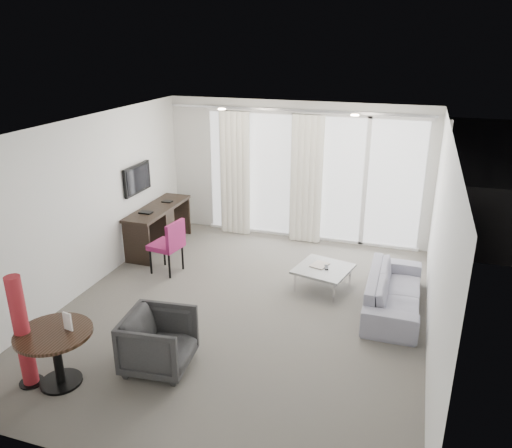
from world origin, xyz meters
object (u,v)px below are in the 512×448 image
(sofa, at_px, (394,292))
(round_table, at_px, (57,358))
(coffee_table, at_px, (323,278))
(rattan_chair_b, at_px, (396,197))
(red_lamp, at_px, (22,332))
(desk, at_px, (159,227))
(rattan_chair_a, at_px, (354,210))
(desk_chair, at_px, (166,246))
(tub_armchair, at_px, (159,342))

(sofa, bearing_deg, round_table, 129.70)
(coffee_table, xyz_separation_m, rattan_chair_b, (0.86, 3.90, 0.22))
(rattan_chair_b, bearing_deg, red_lamp, -134.51)
(sofa, bearing_deg, desk, 77.28)
(red_lamp, relative_size, rattan_chair_a, 1.74)
(desk_chair, relative_size, red_lamp, 0.68)
(round_table, xyz_separation_m, rattan_chair_b, (3.23, 7.06, 0.06))
(red_lamp, height_order, rattan_chair_a, red_lamp)
(desk, distance_m, rattan_chair_a, 3.89)
(tub_armchair, relative_size, coffee_table, 0.98)
(round_table, relative_size, tub_armchair, 1.09)
(tub_armchair, xyz_separation_m, rattan_chair_b, (2.30, 6.45, 0.04))
(round_table, bearing_deg, tub_armchair, 33.40)
(tub_armchair, bearing_deg, round_table, 117.50)
(sofa, bearing_deg, coffee_table, 74.59)
(desk, bearing_deg, desk_chair, -55.43)
(coffee_table, xyz_separation_m, rattan_chair_a, (0.10, 2.77, 0.21))
(coffee_table, bearing_deg, sofa, -15.41)
(sofa, bearing_deg, desk_chair, 88.66)
(sofa, relative_size, rattan_chair_b, 2.38)
(red_lamp, distance_m, sofa, 4.81)
(round_table, height_order, coffee_table, round_table)
(round_table, height_order, sofa, round_table)
(desk_chair, height_order, tub_armchair, desk_chair)
(red_lamp, relative_size, rattan_chair_b, 1.71)
(sofa, height_order, rattan_chair_a, rattan_chair_a)
(red_lamp, bearing_deg, desk, 97.03)
(tub_armchair, xyz_separation_m, coffee_table, (1.44, 2.55, -0.17))
(desk_chair, height_order, round_table, desk_chair)
(rattan_chair_b, bearing_deg, desk, -159.40)
(sofa, relative_size, rattan_chair_a, 2.43)
(tub_armchair, bearing_deg, coffee_table, -35.47)
(desk, relative_size, coffee_table, 2.15)
(coffee_table, height_order, rattan_chair_b, rattan_chair_b)
(desk, relative_size, tub_armchair, 2.19)
(rattan_chair_a, bearing_deg, coffee_table, -86.14)
(tub_armchair, distance_m, coffee_table, 2.93)
(round_table, bearing_deg, coffee_table, 53.08)
(rattan_chair_a, bearing_deg, desk_chair, -125.94)
(round_table, bearing_deg, sofa, 39.70)
(tub_armchair, distance_m, rattan_chair_b, 6.84)
(desk, relative_size, rattan_chair_b, 2.14)
(rattan_chair_a, height_order, rattan_chair_b, rattan_chair_b)
(desk, bearing_deg, tub_armchair, -61.68)
(tub_armchair, bearing_deg, rattan_chair_b, -25.54)
(red_lamp, bearing_deg, tub_armchair, 30.00)
(desk, bearing_deg, rattan_chair_b, 38.78)
(round_table, distance_m, rattan_chair_a, 6.42)
(desk, relative_size, rattan_chair_a, 2.18)
(red_lamp, relative_size, tub_armchair, 1.75)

